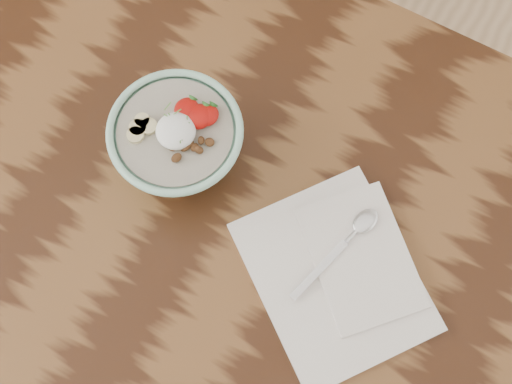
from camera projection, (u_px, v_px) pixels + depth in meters
table at (202, 223)px, 113.10cm from camera, size 160.00×90.00×75.00cm
breakfast_bowl at (178, 142)px, 100.53cm from camera, size 18.85×18.85×12.72cm
napkin at (340, 272)px, 100.43cm from camera, size 34.04×32.94×1.63cm
spoon at (354, 233)px, 100.87cm from camera, size 6.54×17.44×0.92cm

